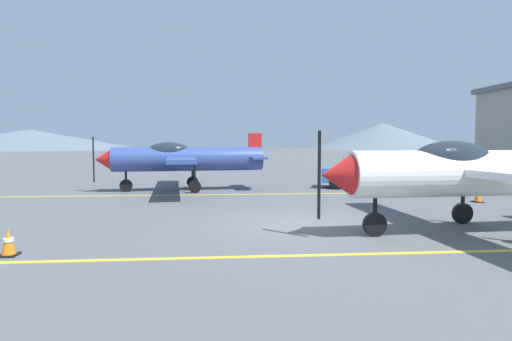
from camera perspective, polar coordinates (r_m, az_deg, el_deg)
name	(u,v)px	position (r m, az deg, el deg)	size (l,w,h in m)	color
ground_plane	(300,225)	(12.12, 6.14, -7.53)	(400.00, 400.00, 0.00)	#54565B
apron_line_near	(329,255)	(8.99, 10.22, -11.56)	(80.00, 0.16, 0.01)	yellow
apron_line_far	(270,194)	(19.13, 2.03, -3.33)	(80.00, 0.16, 0.01)	yellow
airplane_near	(475,171)	(12.16, 28.29, -0.12)	(8.45, 9.73, 2.91)	white
airplane_mid	(182,158)	(20.85, -10.27, 1.71)	(8.49, 9.75, 2.91)	#33478C
car_sedan	(364,172)	(22.34, 14.90, -0.27)	(4.65, 3.04, 1.62)	#3372BF
traffic_cone_front	(8,242)	(10.18, -31.34, -8.59)	(0.36, 0.36, 0.59)	black
traffic_cone_side	(478,195)	(18.78, 28.65, -3.05)	(0.36, 0.36, 0.59)	black
hill_left	(30,140)	(184.67, -29.09, 3.81)	(87.08, 87.08, 7.97)	slate
hill_centerleft	(383,136)	(181.32, 17.29, 4.61)	(61.45, 61.45, 11.04)	slate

